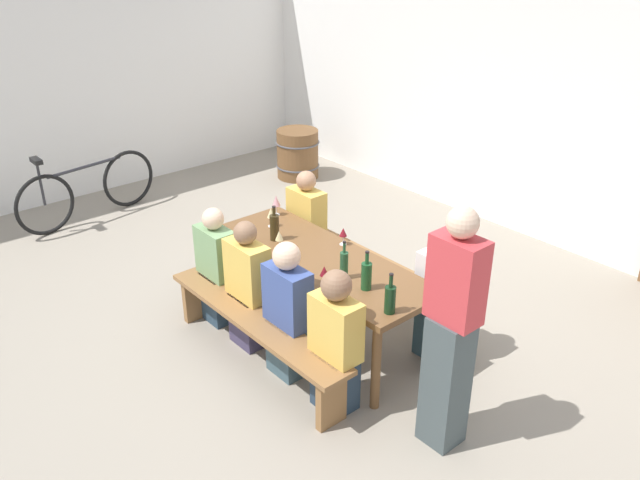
{
  "coord_description": "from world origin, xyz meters",
  "views": [
    {
      "loc": [
        3.57,
        -3.06,
        3.21
      ],
      "look_at": [
        0.0,
        0.0,
        0.9
      ],
      "focal_mm": 36.62,
      "sensor_mm": 36.0,
      "label": 1
    }
  ],
  "objects_px": {
    "bench_far": "(376,273)",
    "parked_bicycle_0": "(87,190)",
    "wine_glass_1": "(276,201)",
    "standing_host": "(451,335)",
    "wine_glass_2": "(343,233)",
    "wine_bottle_2": "(390,299)",
    "seated_guest_far_0": "(307,230)",
    "wine_glass_4": "(324,272)",
    "seated_guest_near_0": "(217,269)",
    "wine_glass_3": "(279,236)",
    "seated_guest_near_3": "(336,344)",
    "bench_near": "(255,327)",
    "wine_barrel": "(298,154)",
    "seated_guest_near_1": "(248,288)",
    "seated_guest_near_2": "(288,313)",
    "tasting_table": "(320,265)",
    "wine_glass_0": "(271,213)",
    "seated_guest_far_1": "(439,297)",
    "wine_bottle_1": "(274,227)",
    "wine_bottle_3": "(366,275)",
    "wine_bottle_0": "(344,265)"
  },
  "relations": [
    {
      "from": "tasting_table",
      "to": "wine_bottle_3",
      "type": "relative_size",
      "value": 6.75
    },
    {
      "from": "wine_glass_1",
      "to": "seated_guest_near_2",
      "type": "relative_size",
      "value": 0.17
    },
    {
      "from": "wine_glass_2",
      "to": "wine_barrel",
      "type": "relative_size",
      "value": 0.23
    },
    {
      "from": "wine_bottle_1",
      "to": "wine_glass_2",
      "type": "xyz_separation_m",
      "value": [
        0.45,
        0.38,
        -0.01
      ]
    },
    {
      "from": "wine_glass_1",
      "to": "standing_host",
      "type": "distance_m",
      "value": 2.43
    },
    {
      "from": "seated_guest_near_1",
      "to": "seated_guest_near_2",
      "type": "relative_size",
      "value": 0.99
    },
    {
      "from": "bench_far",
      "to": "parked_bicycle_0",
      "type": "relative_size",
      "value": 1.12
    },
    {
      "from": "bench_near",
      "to": "seated_guest_near_0",
      "type": "distance_m",
      "value": 0.79
    },
    {
      "from": "seated_guest_far_1",
      "to": "wine_bottle_2",
      "type": "bearing_deg",
      "value": 9.51
    },
    {
      "from": "wine_glass_4",
      "to": "seated_guest_near_1",
      "type": "xyz_separation_m",
      "value": [
        -0.67,
        -0.24,
        -0.35
      ]
    },
    {
      "from": "bench_near",
      "to": "bench_far",
      "type": "bearing_deg",
      "value": 90.0
    },
    {
      "from": "wine_glass_2",
      "to": "wine_glass_4",
      "type": "xyz_separation_m",
      "value": [
        0.42,
        -0.57,
        0.01
      ]
    },
    {
      "from": "wine_barrel",
      "to": "parked_bicycle_0",
      "type": "relative_size",
      "value": 0.37
    },
    {
      "from": "seated_guest_far_0",
      "to": "seated_guest_far_1",
      "type": "relative_size",
      "value": 1.01
    },
    {
      "from": "wine_bottle_0",
      "to": "wine_glass_3",
      "type": "relative_size",
      "value": 2.08
    },
    {
      "from": "tasting_table",
      "to": "wine_glass_4",
      "type": "distance_m",
      "value": 0.52
    },
    {
      "from": "wine_bottle_3",
      "to": "wine_glass_3",
      "type": "distance_m",
      "value": 0.97
    },
    {
      "from": "wine_glass_1",
      "to": "wine_glass_2",
      "type": "height_order",
      "value": "wine_glass_1"
    },
    {
      "from": "wine_bottle_2",
      "to": "wine_barrel",
      "type": "bearing_deg",
      "value": 148.98
    },
    {
      "from": "wine_glass_3",
      "to": "seated_guest_near_3",
      "type": "xyz_separation_m",
      "value": [
        1.12,
        -0.37,
        -0.31
      ]
    },
    {
      "from": "seated_guest_near_1",
      "to": "wine_barrel",
      "type": "relative_size",
      "value": 1.68
    },
    {
      "from": "seated_guest_far_0",
      "to": "seated_guest_far_1",
      "type": "bearing_deg",
      "value": 90.0
    },
    {
      "from": "wine_glass_0",
      "to": "standing_host",
      "type": "bearing_deg",
      "value": -6.27
    },
    {
      "from": "bench_near",
      "to": "standing_host",
      "type": "relative_size",
      "value": 1.16
    },
    {
      "from": "bench_far",
      "to": "wine_bottle_2",
      "type": "height_order",
      "value": "wine_bottle_2"
    },
    {
      "from": "seated_guest_near_3",
      "to": "seated_guest_far_0",
      "type": "relative_size",
      "value": 0.99
    },
    {
      "from": "wine_bottle_0",
      "to": "parked_bicycle_0",
      "type": "bearing_deg",
      "value": -174.13
    },
    {
      "from": "tasting_table",
      "to": "seated_guest_far_1",
      "type": "bearing_deg",
      "value": 31.91
    },
    {
      "from": "wine_bottle_2",
      "to": "seated_guest_far_0",
      "type": "relative_size",
      "value": 0.27
    },
    {
      "from": "seated_guest_near_1",
      "to": "standing_host",
      "type": "distance_m",
      "value": 1.85
    },
    {
      "from": "seated_guest_near_3",
      "to": "wine_barrel",
      "type": "relative_size",
      "value": 1.7
    },
    {
      "from": "seated_guest_near_3",
      "to": "wine_glass_1",
      "type": "bearing_deg",
      "value": 65.59
    },
    {
      "from": "seated_guest_far_1",
      "to": "wine_bottle_1",
      "type": "bearing_deg",
      "value": -65.26
    },
    {
      "from": "wine_glass_2",
      "to": "parked_bicycle_0",
      "type": "distance_m",
      "value": 3.68
    },
    {
      "from": "bench_far",
      "to": "seated_guest_near_0",
      "type": "distance_m",
      "value": 1.42
    },
    {
      "from": "wine_barrel",
      "to": "standing_host",
      "type": "bearing_deg",
      "value": -28.09
    },
    {
      "from": "wine_glass_1",
      "to": "seated_guest_near_1",
      "type": "relative_size",
      "value": 0.17
    },
    {
      "from": "seated_guest_near_3",
      "to": "wine_glass_3",
      "type": "bearing_deg",
      "value": 71.61
    },
    {
      "from": "wine_bottle_1",
      "to": "tasting_table",
      "type": "bearing_deg",
      "value": 10.43
    },
    {
      "from": "seated_guest_near_1",
      "to": "parked_bicycle_0",
      "type": "height_order",
      "value": "seated_guest_near_1"
    },
    {
      "from": "wine_glass_1",
      "to": "seated_guest_near_2",
      "type": "distance_m",
      "value": 1.4
    },
    {
      "from": "bench_far",
      "to": "tasting_table",
      "type": "bearing_deg",
      "value": -90.0
    },
    {
      "from": "seated_guest_near_2",
      "to": "seated_guest_near_1",
      "type": "bearing_deg",
      "value": 90.0
    },
    {
      "from": "wine_bottle_1",
      "to": "seated_guest_near_2",
      "type": "distance_m",
      "value": 0.9
    },
    {
      "from": "wine_glass_4",
      "to": "seated_guest_near_0",
      "type": "distance_m",
      "value": 1.22
    },
    {
      "from": "wine_bottle_2",
      "to": "wine_glass_1",
      "type": "xyz_separation_m",
      "value": [
        -1.85,
        0.42,
        0.03
      ]
    },
    {
      "from": "wine_barrel",
      "to": "parked_bicycle_0",
      "type": "bearing_deg",
      "value": -99.94
    },
    {
      "from": "wine_bottle_1",
      "to": "wine_glass_0",
      "type": "xyz_separation_m",
      "value": [
        -0.23,
        0.14,
        0.01
      ]
    },
    {
      "from": "wine_glass_2",
      "to": "seated_guest_near_3",
      "type": "bearing_deg",
      "value": -44.88
    },
    {
      "from": "wine_bottle_2",
      "to": "wine_glass_0",
      "type": "height_order",
      "value": "wine_bottle_2"
    }
  ]
}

